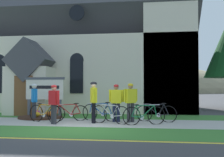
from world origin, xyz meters
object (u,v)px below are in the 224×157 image
bicycle_orange (156,113)px  bicycle_yellow (101,112)px  cyclist_in_red_jersey (131,100)px  cyclist_in_green_jersey (54,102)px  cyclist_in_yellow_jersey (116,100)px  cyclist_in_orange_jersey (94,99)px  cyclist_in_white_jersey (34,99)px  bicycle_black (144,115)px  bicycle_blue (110,114)px  church_sign (44,90)px  bicycle_red (69,113)px  bicycle_silver (45,113)px

bicycle_orange → bicycle_yellow: size_ratio=0.99×
bicycle_yellow → cyclist_in_red_jersey: cyclist_in_red_jersey is taller
bicycle_yellow → cyclist_in_green_jersey: bearing=-140.7°
cyclist_in_yellow_jersey → cyclist_in_red_jersey: 0.62m
cyclist_in_orange_jersey → cyclist_in_white_jersey: (-2.89, 0.72, -0.04)m
bicycle_orange → bicycle_black: size_ratio=1.04×
bicycle_orange → cyclist_in_orange_jersey: 2.79m
bicycle_blue → cyclist_in_orange_jersey: 0.94m
bicycle_black → cyclist_in_white_jersey: bearing=169.4°
church_sign → bicycle_black: 5.54m
bicycle_red → cyclist_in_red_jersey: cyclist_in_red_jersey is taller
church_sign → cyclist_in_red_jersey: 4.68m
bicycle_orange → cyclist_in_yellow_jersey: 1.82m
bicycle_silver → cyclist_in_orange_jersey: (2.11, -0.06, 0.63)m
bicycle_black → cyclist_in_red_jersey: size_ratio=1.01×
bicycle_blue → bicycle_yellow: bearing=122.6°
church_sign → bicycle_silver: 2.33m
church_sign → bicycle_orange: bearing=-12.0°
church_sign → bicycle_silver: bearing=-67.8°
church_sign → cyclist_in_white_jersey: bearing=-89.0°
bicycle_orange → bicycle_red: size_ratio=1.08×
bicycle_yellow → cyclist_in_green_jersey: 2.22m
bicycle_blue → bicycle_silver: bearing=178.6°
church_sign → cyclist_in_green_jersey: (1.39, -2.55, -0.43)m
bicycle_yellow → bicycle_black: (1.92, -1.04, -0.00)m
bicycle_red → bicycle_black: (3.31, -0.85, 0.02)m
bicycle_yellow → cyclist_in_white_jersey: cyclist_in_white_jersey is taller
bicycle_red → cyclist_in_yellow_jersey: size_ratio=0.99×
bicycle_orange → bicycle_yellow: bearing=-179.7°
bicycle_orange → cyclist_in_yellow_jersey: (-1.70, -0.30, 0.56)m
bicycle_silver → bicycle_red: 1.06m
bicycle_blue → church_sign: bearing=150.6°
cyclist_in_orange_jersey → bicycle_blue: bearing=-1.0°
cyclist_in_red_jersey → cyclist_in_green_jersey: cyclist_in_red_jersey is taller
church_sign → bicycle_black: bearing=-24.1°
cyclist_in_green_jersey → cyclist_in_white_jersey: bearing=137.5°
bicycle_yellow → cyclist_in_white_jersey: size_ratio=1.06×
bicycle_red → cyclist_in_white_jersey: bearing=177.4°
bicycle_silver → bicycle_black: 4.19m
bicycle_red → cyclist_in_yellow_jersey: bearing=-2.6°
cyclist_in_yellow_jersey → bicycle_blue: bearing=-107.9°
church_sign → bicycle_blue: bearing=-29.4°
bicycle_orange → bicycle_blue: (-1.88, -0.86, 0.01)m
church_sign → cyclist_in_yellow_jersey: (3.79, -1.47, -0.41)m
bicycle_orange → cyclist_in_red_jersey: 1.28m
cyclist_in_orange_jersey → bicycle_red: bearing=152.2°
cyclist_in_green_jersey → bicycle_red: bearing=76.5°
cyclist_in_white_jersey → bicycle_red: bearing=-2.6°
bicycle_orange → bicycle_red: bearing=-177.0°
cyclist_in_yellow_jersey → cyclist_in_white_jersey: bearing=177.4°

